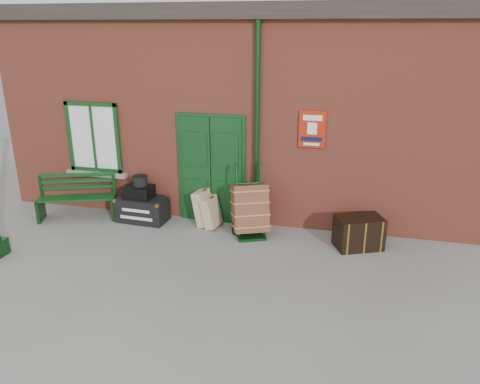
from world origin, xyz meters
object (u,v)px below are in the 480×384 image
(bench, at_px, (77,196))
(houdini_trunk, at_px, (142,209))
(porter_trolley, at_px, (250,209))
(dark_trunk, at_px, (359,232))

(bench, xyz_separation_m, houdini_trunk, (1.40, 0.16, -0.24))
(porter_trolley, distance_m, dark_trunk, 2.09)
(houdini_trunk, height_order, dark_trunk, dark_trunk)
(bench, xyz_separation_m, porter_trolley, (3.75, 0.02, 0.04))
(bench, distance_m, dark_trunk, 5.82)
(bench, relative_size, porter_trolley, 1.21)
(bench, bearing_deg, houdini_trunk, -12.87)
(porter_trolley, bearing_deg, houdini_trunk, 153.70)
(bench, relative_size, dark_trunk, 2.00)
(houdini_trunk, distance_m, porter_trolley, 2.36)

